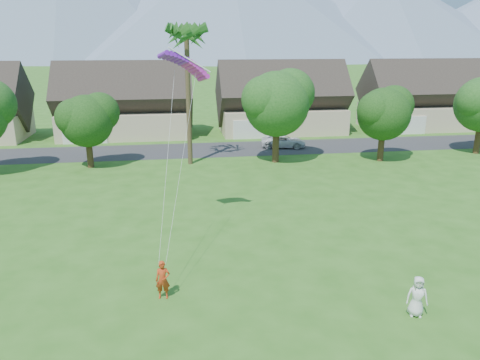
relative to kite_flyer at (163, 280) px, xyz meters
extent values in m
plane|color=#2D6019|center=(4.20, -4.85, -0.89)|extent=(500.00, 500.00, 0.00)
cube|color=#2D2D30|center=(4.20, 29.15, -0.88)|extent=(90.00, 7.00, 0.01)
imported|color=#B63714|center=(0.00, 0.00, 0.00)|extent=(0.67, 0.47, 1.78)
imported|color=silver|center=(10.46, -2.93, 0.00)|extent=(1.00, 0.80, 1.77)
imported|color=silver|center=(12.42, 29.15, -0.23)|extent=(5.09, 3.04, 1.33)
cone|color=slate|center=(34.20, 255.15, 30.11)|extent=(240.00, 240.00, 62.00)
cone|color=slate|center=(124.20, 255.15, 24.11)|extent=(200.00, 200.00, 50.00)
cube|color=beige|center=(-4.80, 38.15, 0.61)|extent=(15.00, 8.00, 3.00)
cube|color=#382D28|center=(-4.80, 38.15, 3.90)|extent=(15.75, 8.15, 8.15)
cube|color=silver|center=(-9.00, 34.09, 0.21)|extent=(4.80, 0.12, 2.20)
cube|color=beige|center=(14.20, 38.15, 0.61)|extent=(15.00, 8.00, 3.00)
cube|color=#382D28|center=(14.20, 38.15, 3.90)|extent=(15.75, 8.15, 8.15)
cube|color=silver|center=(10.00, 34.09, 0.21)|extent=(4.80, 0.12, 2.20)
cube|color=beige|center=(33.20, 38.15, 0.61)|extent=(15.00, 8.00, 3.00)
cube|color=#382D28|center=(33.20, 38.15, 3.90)|extent=(15.75, 8.15, 8.15)
cube|color=silver|center=(29.00, 34.09, 0.21)|extent=(4.80, 0.12, 2.20)
cylinder|color=#47301C|center=(-6.80, 23.65, 0.20)|extent=(0.56, 0.56, 2.18)
sphere|color=#214916|center=(-6.80, 23.65, 3.33)|extent=(4.62, 4.62, 4.62)
cylinder|color=#47301C|center=(10.20, 23.15, 0.52)|extent=(0.62, 0.62, 2.82)
sphere|color=#214916|center=(10.20, 23.15, 4.57)|extent=(5.98, 5.98, 5.98)
cylinder|color=#47301C|center=(20.20, 22.15, 0.26)|extent=(0.58, 0.58, 2.30)
sphere|color=#214916|center=(20.20, 22.15, 3.58)|extent=(4.90, 4.90, 4.90)
cylinder|color=#47301C|center=(31.20, 23.65, 0.39)|extent=(0.60, 0.60, 2.56)
cylinder|color=#4C3D26|center=(2.20, 23.65, 5.11)|extent=(0.44, 0.44, 12.00)
sphere|color=#286021|center=(2.20, 23.65, 11.41)|extent=(3.00, 3.00, 3.00)
cube|color=purple|center=(0.83, 7.94, 8.99)|extent=(1.68, 1.40, 0.50)
cube|color=#CB26AF|center=(2.27, 7.94, 8.99)|extent=(1.68, 1.40, 0.50)
camera|label=1|loc=(0.72, -18.85, 10.18)|focal=35.00mm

